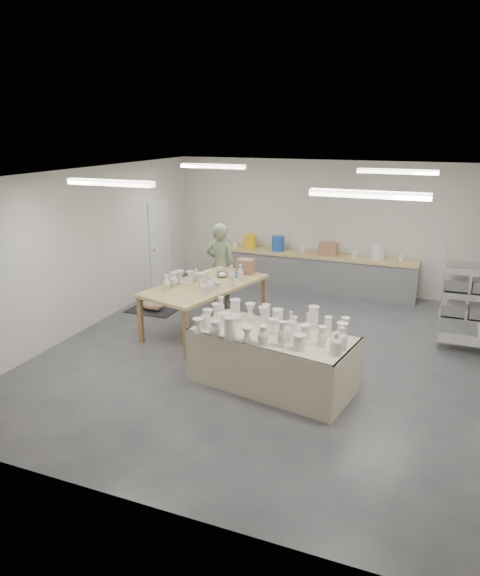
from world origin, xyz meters
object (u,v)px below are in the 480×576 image
at_px(work_table, 208,284).
at_px(red_stool, 226,289).
at_px(potter, 221,266).
at_px(drying_table, 272,357).

height_order(work_table, red_stool, work_table).
height_order(work_table, potter, potter).
xyz_separation_m(drying_table, red_stool, (-2.11, 3.22, -0.14)).
bearing_deg(red_stool, potter, -90.00).
distance_m(drying_table, potter, 3.65).
height_order(potter, red_stool, potter).
xyz_separation_m(work_table, red_stool, (-0.30, 1.53, -0.59)).
relative_size(work_table, potter, 1.47).
xyz_separation_m(work_table, potter, (-0.30, 1.26, 0.00)).
bearing_deg(work_table, potter, 118.11).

